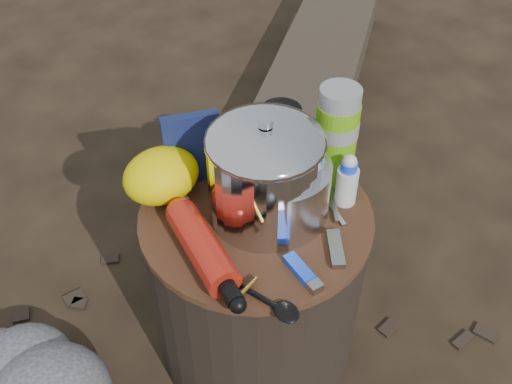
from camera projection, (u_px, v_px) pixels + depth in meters
ground at (256, 336)px, 1.44m from camera, size 60.00×60.00×0.00m
stump at (256, 282)px, 1.30m from camera, size 0.46×0.46×0.42m
log_main at (303, 109)px, 2.02m from camera, size 1.52×1.35×0.15m
log_small at (293, 101)px, 2.10m from camera, size 1.00×0.94×0.10m
foil_windscreen at (276, 190)px, 1.11m from camera, size 0.20×0.20×0.12m
camping_pot at (265, 172)px, 1.08m from camera, size 0.21×0.21×0.21m
fuel_bottle at (203, 248)px, 1.05m from camera, size 0.09×0.26×0.06m
thermos at (336, 136)px, 1.16m from camera, size 0.08×0.08×0.21m
travel_mug at (280, 133)px, 1.24m from camera, size 0.08×0.08×0.12m
stuff_sack at (161, 176)px, 1.16m from camera, size 0.15×0.13×0.11m
food_pouch at (193, 148)px, 1.19m from camera, size 0.12×0.06×0.15m
lighter at (300, 269)px, 1.04m from camera, size 0.03×0.09×0.02m
multitool at (336, 249)px, 1.08m from camera, size 0.07×0.09×0.01m
pot_grabber at (331, 204)px, 1.16m from camera, size 0.07×0.12×0.01m
spork at (251, 292)px, 1.01m from camera, size 0.08×0.16×0.01m
squeeze_bottle at (347, 182)px, 1.15m from camera, size 0.04×0.04×0.10m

